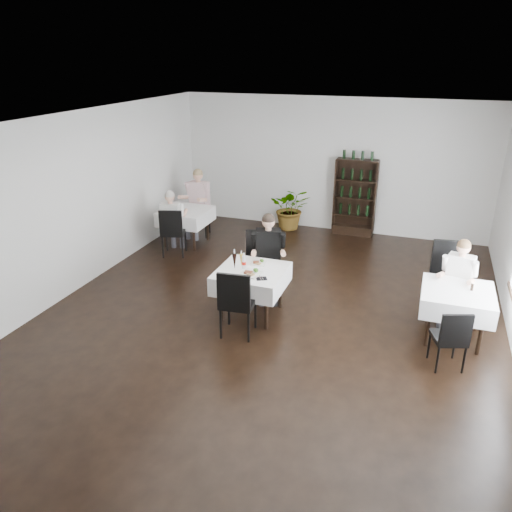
# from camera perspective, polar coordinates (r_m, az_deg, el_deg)

# --- Properties ---
(room_shell) EXTENTS (9.00, 9.00, 9.00)m
(room_shell) POSITION_cam_1_polar(r_m,az_deg,el_deg) (7.33, 1.66, 3.31)
(room_shell) COLOR black
(room_shell) RESTS_ON ground
(wine_shelf) EXTENTS (0.90, 0.28, 1.75)m
(wine_shelf) POSITION_cam_1_polar(r_m,az_deg,el_deg) (11.43, 11.23, 6.50)
(wine_shelf) COLOR black
(wine_shelf) RESTS_ON ground
(main_table) EXTENTS (1.03, 1.03, 0.77)m
(main_table) POSITION_cam_1_polar(r_m,az_deg,el_deg) (7.75, -0.53, -2.59)
(main_table) COLOR black
(main_table) RESTS_ON ground
(left_table) EXTENTS (0.98, 0.98, 0.77)m
(left_table) POSITION_cam_1_polar(r_m,az_deg,el_deg) (10.80, -8.02, 4.52)
(left_table) COLOR black
(left_table) RESTS_ON ground
(right_table) EXTENTS (0.98, 0.98, 0.77)m
(right_table) POSITION_cam_1_polar(r_m,az_deg,el_deg) (7.66, 21.98, -4.67)
(right_table) COLOR black
(right_table) RESTS_ON ground
(potted_tree) EXTENTS (1.05, 0.96, 1.01)m
(potted_tree) POSITION_cam_1_polar(r_m,az_deg,el_deg) (11.70, 4.00, 5.49)
(potted_tree) COLOR #24521C
(potted_tree) RESTS_ON ground
(main_chair_far) EXTENTS (0.60, 0.60, 1.13)m
(main_chair_far) POSITION_cam_1_polar(r_m,az_deg,el_deg) (8.36, 0.45, -0.49)
(main_chair_far) COLOR black
(main_chair_far) RESTS_ON ground
(main_chair_near) EXTENTS (0.53, 0.53, 1.05)m
(main_chair_near) POSITION_cam_1_polar(r_m,az_deg,el_deg) (7.17, -2.26, -4.99)
(main_chair_near) COLOR black
(main_chair_near) RESTS_ON ground
(left_chair_far) EXTENTS (0.51, 0.52, 0.95)m
(left_chair_far) POSITION_cam_1_polar(r_m,az_deg,el_deg) (11.38, -6.45, 5.11)
(left_chair_far) COLOR black
(left_chair_far) RESTS_ON ground
(left_chair_near) EXTENTS (0.58, 0.58, 1.01)m
(left_chair_near) POSITION_cam_1_polar(r_m,az_deg,el_deg) (10.17, -9.52, 3.02)
(left_chair_near) COLOR black
(left_chair_near) RESTS_ON ground
(right_chair_far) EXTENTS (0.61, 0.62, 1.16)m
(right_chair_far) POSITION_cam_1_polar(r_m,az_deg,el_deg) (8.40, 21.17, -1.86)
(right_chair_far) COLOR black
(right_chair_far) RESTS_ON ground
(right_chair_near) EXTENTS (0.50, 0.51, 0.87)m
(right_chair_near) POSITION_cam_1_polar(r_m,az_deg,el_deg) (6.97, 21.42, -8.52)
(right_chair_near) COLOR black
(right_chair_near) RESTS_ON ground
(diner_main) EXTENTS (0.63, 0.67, 1.48)m
(diner_main) POSITION_cam_1_polar(r_m,az_deg,el_deg) (8.19, 1.41, 0.61)
(diner_main) COLOR #414249
(diner_main) RESTS_ON ground
(diner_left_far) EXTENTS (0.60, 0.61, 1.52)m
(diner_left_far) POSITION_cam_1_polar(r_m,az_deg,el_deg) (11.19, -6.74, 6.62)
(diner_left_far) COLOR #414249
(diner_left_far) RESTS_ON ground
(diner_left_near) EXTENTS (0.54, 0.57, 1.33)m
(diner_left_near) POSITION_cam_1_polar(r_m,az_deg,el_deg) (10.30, -9.56, 4.45)
(diner_left_near) COLOR #414249
(diner_left_near) RESTS_ON ground
(diner_right_far) EXTENTS (0.56, 0.59, 1.35)m
(diner_right_far) POSITION_cam_1_polar(r_m,az_deg,el_deg) (8.03, 22.08, -2.14)
(diner_right_far) COLOR #414249
(diner_right_far) RESTS_ON ground
(plate_far) EXTENTS (0.26, 0.26, 0.07)m
(plate_far) POSITION_cam_1_polar(r_m,az_deg,el_deg) (7.90, 0.27, -0.77)
(plate_far) COLOR white
(plate_far) RESTS_ON main_table
(plate_near) EXTENTS (0.34, 0.34, 0.09)m
(plate_near) POSITION_cam_1_polar(r_m,az_deg,el_deg) (7.53, -0.55, -1.96)
(plate_near) COLOR white
(plate_near) RESTS_ON main_table
(pilsner_dark) EXTENTS (0.08, 0.08, 0.33)m
(pilsner_dark) POSITION_cam_1_polar(r_m,az_deg,el_deg) (7.68, -2.47, -0.56)
(pilsner_dark) COLOR black
(pilsner_dark) RESTS_ON main_table
(pilsner_lager) EXTENTS (0.06, 0.06, 0.26)m
(pilsner_lager) POSITION_cam_1_polar(r_m,az_deg,el_deg) (7.77, -1.68, -0.47)
(pilsner_lager) COLOR gold
(pilsner_lager) RESTS_ON main_table
(coke_bottle) EXTENTS (0.07, 0.07, 0.26)m
(coke_bottle) POSITION_cam_1_polar(r_m,az_deg,el_deg) (7.70, -1.39, -0.71)
(coke_bottle) COLOR silver
(coke_bottle) RESTS_ON main_table
(napkin_cutlery) EXTENTS (0.20, 0.18, 0.02)m
(napkin_cutlery) POSITION_cam_1_polar(r_m,az_deg,el_deg) (7.39, 0.64, -2.59)
(napkin_cutlery) COLOR black
(napkin_cutlery) RESTS_ON main_table
(pepper_mill) EXTENTS (0.04, 0.04, 0.10)m
(pepper_mill) POSITION_cam_1_polar(r_m,az_deg,el_deg) (7.65, 23.46, -3.29)
(pepper_mill) COLOR black
(pepper_mill) RESTS_ON right_table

